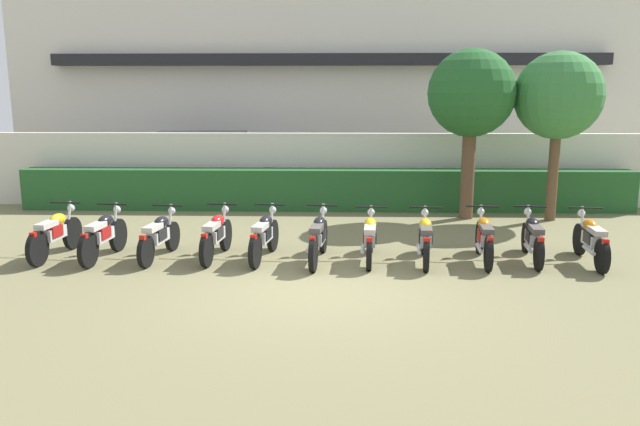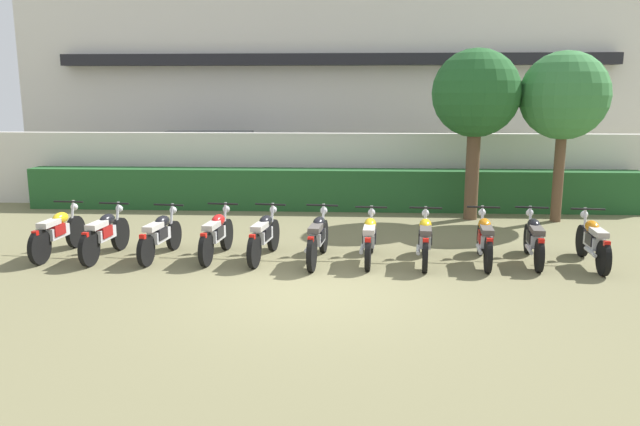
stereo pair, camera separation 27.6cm
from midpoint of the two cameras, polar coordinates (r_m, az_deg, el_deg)
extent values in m
plane|color=olive|center=(9.70, -1.18, -7.08)|extent=(60.00, 60.00, 0.00)
cube|color=silver|center=(23.25, 0.57, 12.79)|extent=(21.08, 6.00, 7.46)
cube|color=black|center=(20.02, 0.37, 14.14)|extent=(17.71, 0.50, 0.36)
cube|color=silver|center=(16.78, 0.09, 4.10)|extent=(20.02, 0.30, 1.98)
cube|color=#235628|center=(16.15, 0.02, 2.20)|extent=(16.02, 0.70, 1.08)
cube|color=#9EA3A8|center=(19.03, -10.80, 3.96)|extent=(4.62, 2.18, 1.00)
cube|color=#2D333D|center=(18.98, -11.49, 6.42)|extent=(2.82, 1.90, 0.65)
cylinder|color=black|center=(19.84, -5.87, 3.22)|extent=(0.69, 0.27, 0.68)
cylinder|color=black|center=(18.01, -6.20, 2.42)|extent=(0.69, 0.27, 0.68)
cylinder|color=black|center=(20.27, -14.81, 3.07)|extent=(0.69, 0.27, 0.68)
cylinder|color=black|center=(18.48, -16.00, 2.27)|extent=(0.69, 0.27, 0.68)
cylinder|color=brown|center=(15.32, 13.13, 3.77)|extent=(0.33, 0.33, 2.31)
sphere|color=#235B28|center=(15.20, 13.44, 10.85)|extent=(2.09, 2.09, 2.09)
cylinder|color=brown|center=(15.67, 20.45, 3.44)|extent=(0.25, 0.25, 2.27)
sphere|color=#387A3D|center=(15.56, 20.91, 10.22)|extent=(2.05, 2.05, 2.05)
cylinder|color=black|center=(13.07, -22.67, -1.74)|extent=(0.13, 0.64, 0.64)
cylinder|color=black|center=(12.01, -25.48, -3.04)|extent=(0.13, 0.64, 0.64)
cube|color=silver|center=(12.46, -24.18, -1.74)|extent=(0.24, 0.61, 0.22)
ellipsoid|color=yellow|center=(12.56, -23.88, -0.55)|extent=(0.25, 0.45, 0.22)
cube|color=beige|center=(12.22, -24.78, -1.01)|extent=(0.23, 0.53, 0.10)
cube|color=red|center=(11.86, -25.84, -1.84)|extent=(0.11, 0.09, 0.08)
cylinder|color=silver|center=(12.93, -22.96, -0.44)|extent=(0.07, 0.23, 0.65)
cylinder|color=black|center=(12.80, -23.26, 0.88)|extent=(0.60, 0.08, 0.04)
sphere|color=silver|center=(12.99, -22.79, 0.43)|extent=(0.14, 0.14, 0.14)
cylinder|color=silver|center=(12.34, -25.18, -2.56)|extent=(0.11, 0.55, 0.07)
cube|color=#A51414|center=(12.41, -24.31, -1.57)|extent=(0.26, 0.38, 0.20)
cylinder|color=black|center=(12.58, -18.92, -1.95)|extent=(0.14, 0.64, 0.64)
cylinder|color=black|center=(11.54, -21.47, -3.26)|extent=(0.14, 0.64, 0.64)
cube|color=silver|center=(11.98, -20.29, -1.93)|extent=(0.25, 0.61, 0.22)
ellipsoid|color=black|center=(12.08, -20.01, -0.69)|extent=(0.26, 0.46, 0.22)
cube|color=beige|center=(11.74, -20.86, -1.18)|extent=(0.24, 0.54, 0.10)
cube|color=red|center=(11.39, -21.80, -2.01)|extent=(0.11, 0.09, 0.08)
cylinder|color=silver|center=(12.44, -19.19, -0.60)|extent=(0.07, 0.23, 0.65)
cylinder|color=black|center=(12.30, -19.46, 0.78)|extent=(0.60, 0.09, 0.04)
sphere|color=silver|center=(12.50, -19.02, 0.31)|extent=(0.14, 0.14, 0.14)
cylinder|color=silver|center=(11.85, -21.31, -2.79)|extent=(0.12, 0.55, 0.07)
cube|color=#A51414|center=(11.93, -20.42, -1.75)|extent=(0.27, 0.38, 0.20)
cylinder|color=black|center=(12.32, -14.23, -2.11)|extent=(0.16, 0.58, 0.57)
cylinder|color=black|center=(11.24, -16.63, -3.49)|extent=(0.16, 0.58, 0.57)
cube|color=silver|center=(11.70, -15.51, -2.11)|extent=(0.27, 0.62, 0.22)
ellipsoid|color=black|center=(11.80, -15.23, -0.84)|extent=(0.27, 0.46, 0.22)
cube|color=beige|center=(11.45, -16.03, -1.34)|extent=(0.26, 0.54, 0.10)
cube|color=red|center=(11.08, -16.92, -2.22)|extent=(0.11, 0.09, 0.08)
cylinder|color=silver|center=(12.17, -14.47, -0.73)|extent=(0.08, 0.23, 0.65)
cylinder|color=black|center=(12.03, -14.70, 0.67)|extent=(0.60, 0.11, 0.04)
sphere|color=silver|center=(12.24, -14.31, 0.19)|extent=(0.14, 0.14, 0.14)
cylinder|color=silver|center=(11.56, -16.52, -2.99)|extent=(0.13, 0.55, 0.07)
cube|color=black|center=(11.64, -15.62, -1.93)|extent=(0.28, 0.39, 0.20)
cylinder|color=black|center=(12.13, -9.44, -2.02)|extent=(0.15, 0.62, 0.61)
cylinder|color=black|center=(11.01, -11.25, -3.43)|extent=(0.15, 0.62, 0.61)
cube|color=silver|center=(11.49, -10.40, -2.02)|extent=(0.26, 0.62, 0.22)
ellipsoid|color=red|center=(11.60, -10.19, -0.73)|extent=(0.26, 0.46, 0.22)
cube|color=#B2ADA3|center=(11.23, -10.79, -1.24)|extent=(0.25, 0.54, 0.10)
cube|color=red|center=(10.85, -11.48, -2.12)|extent=(0.11, 0.09, 0.08)
cylinder|color=silver|center=(11.98, -9.61, -0.62)|extent=(0.07, 0.23, 0.65)
cylinder|color=black|center=(11.84, -9.79, 0.81)|extent=(0.60, 0.09, 0.04)
sphere|color=silver|center=(12.05, -9.49, 0.32)|extent=(0.14, 0.14, 0.14)
cylinder|color=silver|center=(11.32, -11.34, -2.92)|extent=(0.12, 0.55, 0.07)
cube|color=black|center=(11.43, -10.49, -1.83)|extent=(0.27, 0.38, 0.20)
cylinder|color=black|center=(11.97, -5.09, -2.09)|extent=(0.18, 0.62, 0.62)
cylinder|color=black|center=(10.79, -6.80, -3.58)|extent=(0.18, 0.62, 0.62)
cube|color=silver|center=(11.29, -5.98, -2.11)|extent=(0.28, 0.62, 0.22)
ellipsoid|color=black|center=(11.40, -5.78, -0.80)|extent=(0.28, 0.47, 0.22)
cube|color=#B2ADA3|center=(11.03, -6.33, -1.32)|extent=(0.27, 0.54, 0.10)
cube|color=red|center=(10.63, -6.99, -2.25)|extent=(0.11, 0.09, 0.08)
cylinder|color=silver|center=(11.81, -5.23, -0.67)|extent=(0.08, 0.23, 0.65)
cylinder|color=black|center=(11.67, -5.37, 0.78)|extent=(0.60, 0.12, 0.04)
sphere|color=silver|center=(11.88, -5.11, 0.28)|extent=(0.14, 0.14, 0.14)
cylinder|color=silver|center=(11.12, -6.91, -3.03)|extent=(0.15, 0.55, 0.07)
cube|color=black|center=(11.24, -6.06, -1.92)|extent=(0.29, 0.39, 0.20)
cylinder|color=black|center=(11.81, -0.36, -2.18)|extent=(0.15, 0.64, 0.63)
cylinder|color=black|center=(10.52, -1.38, -3.83)|extent=(0.15, 0.64, 0.63)
cube|color=silver|center=(11.08, -0.88, -2.26)|extent=(0.26, 0.62, 0.22)
ellipsoid|color=black|center=(11.19, -0.76, -0.92)|extent=(0.26, 0.46, 0.22)
cube|color=#4C4742|center=(10.81, -1.07, -1.46)|extent=(0.25, 0.54, 0.10)
cube|color=red|center=(10.36, -1.48, -2.47)|extent=(0.11, 0.09, 0.08)
cylinder|color=silver|center=(11.65, -0.43, -0.75)|extent=(0.07, 0.23, 0.65)
cylinder|color=black|center=(11.50, -0.49, 0.72)|extent=(0.60, 0.10, 0.04)
sphere|color=silver|center=(11.72, -0.35, 0.22)|extent=(0.14, 0.14, 0.14)
cylinder|color=silver|center=(10.89, -1.70, -3.21)|extent=(0.13, 0.55, 0.07)
cube|color=black|center=(11.02, -0.92, -2.07)|extent=(0.28, 0.38, 0.20)
cylinder|color=black|center=(11.84, 4.09, -2.33)|extent=(0.13, 0.58, 0.57)
cylinder|color=black|center=(10.65, 3.87, -3.85)|extent=(0.13, 0.58, 0.57)
cube|color=silver|center=(11.16, 3.99, -2.36)|extent=(0.24, 0.61, 0.22)
ellipsoid|color=yellow|center=(11.27, 4.03, -1.03)|extent=(0.25, 0.45, 0.22)
cube|color=#B2ADA3|center=(10.89, 3.96, -1.57)|extent=(0.24, 0.53, 0.10)
cube|color=red|center=(10.48, 3.87, -2.51)|extent=(0.11, 0.09, 0.08)
cylinder|color=silver|center=(11.68, 4.09, -0.90)|extent=(0.07, 0.23, 0.65)
cylinder|color=black|center=(11.53, 4.10, 0.56)|extent=(0.60, 0.08, 0.04)
sphere|color=silver|center=(11.76, 4.12, 0.07)|extent=(0.14, 0.14, 0.14)
cylinder|color=silver|center=(10.95, 3.30, -3.31)|extent=(0.11, 0.55, 0.07)
cube|color=black|center=(11.10, 3.98, -2.17)|extent=(0.27, 0.38, 0.20)
cylinder|color=black|center=(11.84, 9.03, -2.37)|extent=(0.15, 0.60, 0.60)
cylinder|color=black|center=(10.67, 9.16, -3.86)|extent=(0.15, 0.60, 0.60)
cube|color=silver|center=(11.17, 9.12, -2.39)|extent=(0.26, 0.62, 0.22)
ellipsoid|color=yellow|center=(11.28, 9.14, -1.06)|extent=(0.26, 0.46, 0.22)
cube|color=#4C4742|center=(10.90, 9.18, -1.60)|extent=(0.25, 0.54, 0.10)
cube|color=red|center=(10.50, 9.22, -2.52)|extent=(0.11, 0.09, 0.08)
cylinder|color=silver|center=(11.68, 9.08, -0.95)|extent=(0.07, 0.23, 0.65)
cylinder|color=black|center=(11.53, 9.14, 0.52)|extent=(0.60, 0.10, 0.04)
sphere|color=silver|center=(11.75, 9.10, 0.02)|extent=(0.14, 0.14, 0.14)
cylinder|color=silver|center=(10.95, 8.50, -3.34)|extent=(0.13, 0.55, 0.07)
cube|color=black|center=(11.11, 9.13, -2.20)|extent=(0.28, 0.38, 0.20)
cylinder|color=black|center=(12.11, 14.04, -2.23)|extent=(0.15, 0.62, 0.61)
cylinder|color=black|center=(10.90, 14.76, -3.73)|extent=(0.15, 0.62, 0.61)
cube|color=silver|center=(11.42, 14.45, -2.27)|extent=(0.26, 0.62, 0.22)
ellipsoid|color=orange|center=(11.53, 14.40, -0.97)|extent=(0.26, 0.46, 0.22)
cube|color=#4C4742|center=(11.15, 14.63, -1.49)|extent=(0.25, 0.54, 0.10)
cube|color=red|center=(10.74, 14.90, -2.42)|extent=(0.11, 0.09, 0.08)
cylinder|color=silver|center=(11.95, 14.16, -0.84)|extent=(0.07, 0.23, 0.65)
cylinder|color=black|center=(11.80, 14.28, 0.60)|extent=(0.60, 0.10, 0.04)
sphere|color=silver|center=(12.03, 14.14, 0.11)|extent=(0.14, 0.14, 0.14)
cylinder|color=silver|center=(11.19, 13.95, -3.20)|extent=(0.13, 0.55, 0.07)
cube|color=#A51414|center=(11.36, 14.49, -2.08)|extent=(0.28, 0.38, 0.20)
cylinder|color=black|center=(12.45, 18.09, -2.17)|extent=(0.16, 0.58, 0.58)
cylinder|color=black|center=(11.22, 19.09, -3.65)|extent=(0.16, 0.58, 0.58)
cube|color=silver|center=(11.75, 18.65, -2.22)|extent=(0.27, 0.62, 0.22)
ellipsoid|color=black|center=(11.86, 18.58, -0.96)|extent=(0.27, 0.46, 0.22)
cube|color=#4C4742|center=(11.48, 18.90, -1.46)|extent=(0.26, 0.54, 0.10)
cube|color=red|center=(11.06, 19.27, -2.38)|extent=(0.11, 0.09, 0.08)
cylinder|color=silver|center=(12.29, 18.24, -0.82)|extent=(0.08, 0.23, 0.65)
cylinder|color=black|center=(12.15, 18.40, 0.58)|extent=(0.60, 0.11, 0.04)
sphere|color=silver|center=(12.37, 18.21, 0.10)|extent=(0.14, 0.14, 0.14)
cylinder|color=silver|center=(11.52, 18.22, -3.12)|extent=(0.14, 0.55, 0.07)
cube|color=black|center=(11.69, 18.70, -2.04)|extent=(0.28, 0.39, 0.20)
cylinder|color=black|center=(12.59, 22.50, -2.27)|extent=(0.14, 0.61, 0.60)
cylinder|color=black|center=(11.42, 24.22, -3.72)|extent=(0.14, 0.61, 0.60)
cube|color=silver|center=(11.92, 23.44, -2.32)|extent=(0.25, 0.61, 0.22)
ellipsoid|color=orange|center=(12.03, 23.29, -1.07)|extent=(0.26, 0.46, 0.22)
cube|color=#B2ADA3|center=(11.66, 23.84, -1.57)|extent=(0.24, 0.53, 0.10)
cube|color=red|center=(11.26, 24.48, -2.46)|extent=(0.11, 0.09, 0.08)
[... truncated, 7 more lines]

